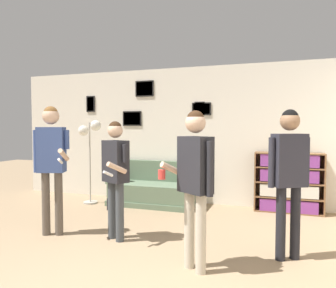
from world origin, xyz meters
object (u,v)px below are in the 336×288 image
at_px(person_player_foreground_left, 51,155).
at_px(bottle_on_floor, 109,204).
at_px(couch, 153,190).
at_px(bookshelf, 289,183).
at_px(floor_lamp, 90,138).
at_px(person_player_foreground_center, 115,168).
at_px(drinking_cup, 304,150).
at_px(person_spectator_near_bookshelf, 289,168).
at_px(person_watcher_holding_cup, 195,173).

height_order(person_player_foreground_left, bottle_on_floor, person_player_foreground_left).
distance_m(couch, bookshelf, 2.51).
height_order(floor_lamp, bottle_on_floor, floor_lamp).
relative_size(floor_lamp, person_player_foreground_center, 1.04).
distance_m(floor_lamp, drinking_cup, 3.99).
relative_size(bookshelf, person_player_foreground_center, 0.73).
relative_size(person_spectator_near_bookshelf, drinking_cup, 15.58).
height_order(person_watcher_holding_cup, person_spectator_near_bookshelf, person_spectator_near_bookshelf).
bearing_deg(person_watcher_holding_cup, person_player_foreground_left, 167.87).
xyz_separation_m(person_player_foreground_center, drinking_cup, (2.47, 2.26, 0.15)).
bearing_deg(person_spectator_near_bookshelf, person_player_foreground_center, -178.75).
distance_m(bottle_on_floor, drinking_cup, 3.60).
bearing_deg(person_player_foreground_center, person_spectator_near_bookshelf, 1.25).
bearing_deg(drinking_cup, person_player_foreground_center, -137.51).
bearing_deg(person_watcher_holding_cup, couch, 119.66).
xyz_separation_m(bookshelf, person_watcher_holding_cup, (-0.99, -2.83, 0.51)).
height_order(floor_lamp, person_spectator_near_bookshelf, person_spectator_near_bookshelf).
bearing_deg(couch, person_watcher_holding_cup, -60.34).
bearing_deg(bottle_on_floor, person_player_foreground_left, -92.39).
bearing_deg(drinking_cup, bottle_on_floor, -165.11).
xyz_separation_m(couch, person_player_foreground_center, (0.27, -2.06, 0.69)).
xyz_separation_m(person_spectator_near_bookshelf, drinking_cup, (0.30, 2.21, 0.06)).
distance_m(bookshelf, bottle_on_floor, 3.25).
bearing_deg(person_player_foreground_left, bookshelf, 36.85).
relative_size(person_player_foreground_left, person_spectator_near_bookshelf, 1.05).
distance_m(floor_lamp, bottle_on_floor, 1.37).
bearing_deg(drinking_cup, person_spectator_near_bookshelf, -97.70).
bearing_deg(person_spectator_near_bookshelf, bookshelf, 88.52).
height_order(couch, person_player_foreground_center, person_player_foreground_center).
height_order(couch, drinking_cup, drinking_cup).
height_order(bookshelf, person_spectator_near_bookshelf, person_spectator_near_bookshelf).
xyz_separation_m(person_player_foreground_left, drinking_cup, (3.40, 2.37, -0.00)).
height_order(bookshelf, person_watcher_holding_cup, person_watcher_holding_cup).
distance_m(bookshelf, person_player_foreground_center, 3.20).
distance_m(person_player_foreground_center, person_watcher_holding_cup, 1.36).
bearing_deg(couch, person_player_foreground_center, -82.66).
xyz_separation_m(person_player_foreground_center, person_spectator_near_bookshelf, (2.17, 0.05, 0.09)).
relative_size(couch, person_player_foreground_center, 1.05).
xyz_separation_m(bookshelf, floor_lamp, (-3.71, -0.53, 0.76)).
distance_m(floor_lamp, person_player_foreground_left, 1.93).
bearing_deg(bottle_on_floor, bookshelf, 16.00).
xyz_separation_m(person_watcher_holding_cup, drinking_cup, (1.23, 2.83, 0.08)).
bearing_deg(bookshelf, person_player_foreground_left, -143.15).
height_order(bookshelf, drinking_cup, drinking_cup).
xyz_separation_m(person_player_foreground_left, person_spectator_near_bookshelf, (3.10, 0.16, -0.07)).
xyz_separation_m(couch, person_watcher_holding_cup, (1.50, -2.63, 0.75)).
bearing_deg(person_spectator_near_bookshelf, person_player_foreground_left, -177.14).
xyz_separation_m(couch, person_spectator_near_bookshelf, (2.43, -2.01, 0.77)).
xyz_separation_m(person_player_foreground_left, bottle_on_floor, (0.06, 1.48, -1.01)).
relative_size(person_watcher_holding_cup, drinking_cup, 15.34).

